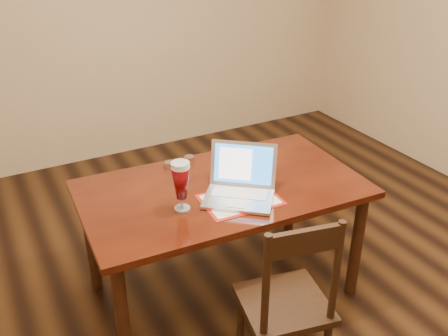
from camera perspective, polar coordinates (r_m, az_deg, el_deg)
ground at (r=3.12m, az=6.16°, el=-15.27°), size 5.00×5.00×0.00m
dining_table at (r=2.82m, az=-0.22°, el=-3.56°), size 1.61×0.96×1.00m
dining_chair at (r=2.47m, az=7.23°, el=-15.11°), size 0.48×0.46×0.96m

